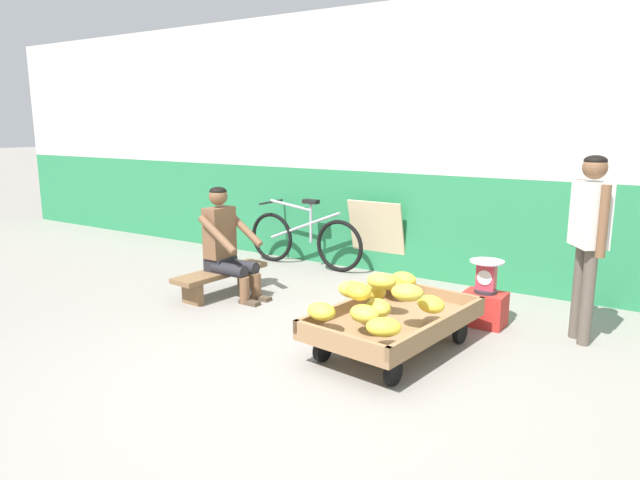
% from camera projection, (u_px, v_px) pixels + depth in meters
% --- Properties ---
extents(ground_plane, '(80.00, 80.00, 0.00)m').
position_uv_depth(ground_plane, '(283.00, 387.00, 3.92)').
color(ground_plane, gray).
extents(back_wall, '(16.00, 0.30, 3.10)m').
position_uv_depth(back_wall, '(461.00, 144.00, 6.30)').
color(back_wall, '#287F4C').
rests_on(back_wall, ground).
extents(banana_cart, '(1.00, 1.53, 0.36)m').
position_uv_depth(banana_cart, '(395.00, 323.00, 4.49)').
color(banana_cart, '#8E6B47').
rests_on(banana_cart, ground).
extents(banana_pile, '(0.90, 1.42, 0.26)m').
position_uv_depth(banana_pile, '(380.00, 297.00, 4.39)').
color(banana_pile, gold).
rests_on(banana_pile, banana_cart).
extents(low_bench, '(0.38, 1.12, 0.27)m').
position_uv_depth(low_bench, '(221.00, 276.00, 5.99)').
color(low_bench, brown).
rests_on(low_bench, ground).
extents(vendor_seated, '(0.68, 0.48, 1.14)m').
position_uv_depth(vendor_seated, '(226.00, 243.00, 5.87)').
color(vendor_seated, brown).
rests_on(vendor_seated, ground).
extents(plastic_crate, '(0.36, 0.28, 0.30)m').
position_uv_depth(plastic_crate, '(484.00, 309.00, 5.10)').
color(plastic_crate, red).
rests_on(plastic_crate, ground).
extents(weighing_scale, '(0.30, 0.30, 0.29)m').
position_uv_depth(weighing_scale, '(486.00, 276.00, 5.04)').
color(weighing_scale, '#28282D').
rests_on(weighing_scale, plastic_crate).
extents(bicycle_near_left, '(1.66, 0.48, 0.86)m').
position_uv_depth(bicycle_near_left, '(304.00, 239.00, 7.17)').
color(bicycle_near_left, black).
rests_on(bicycle_near_left, ground).
extents(sign_board, '(0.70, 0.25, 0.88)m').
position_uv_depth(sign_board, '(377.00, 237.00, 6.86)').
color(sign_board, '#C6B289').
rests_on(sign_board, ground).
extents(customer_adult, '(0.34, 0.42, 1.53)m').
position_uv_depth(customer_adult, '(589.00, 228.00, 4.57)').
color(customer_adult, brown).
rests_on(customer_adult, ground).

